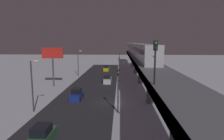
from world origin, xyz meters
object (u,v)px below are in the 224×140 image
traffic_light_far (120,58)px  commercial_billboard (53,57)px  traffic_light_mid (119,66)px  sedan_white (108,79)px  sedan_green (42,137)px  traffic_light_near (118,84)px  subway_train (135,48)px  sedan_blue (77,95)px  rail_signal (155,55)px  sedan_yellow (106,68)px

traffic_light_far → commercial_billboard: size_ratio=0.72×
traffic_light_mid → commercial_billboard: size_ratio=0.72×
traffic_light_far → sedan_white: bearing=82.7°
commercial_billboard → sedan_green: bearing=106.9°
sedan_white → traffic_light_near: 21.11m
subway_train → sedan_white: 21.73m
sedan_white → commercial_billboard: commercial_billboard is taller
sedan_blue → rail_signal: bearing=125.4°
rail_signal → commercial_billboard: size_ratio=0.45×
sedan_white → traffic_light_mid: (-2.90, -1.02, 3.40)m
rail_signal → sedan_green: size_ratio=0.99×
sedan_white → sedan_yellow: bearing=95.2°
sedan_blue → traffic_light_near: bearing=139.7°
subway_train → sedan_green: 50.50m
subway_train → traffic_light_mid: (5.43, 17.68, -3.90)m
rail_signal → commercial_billboard: rail_signal is taller
sedan_yellow → traffic_light_far: 6.41m
subway_train → traffic_light_near: size_ratio=11.57×
sedan_white → traffic_light_far: (-2.90, -22.67, 3.40)m
sedan_blue → sedan_white: same height
sedan_blue → sedan_green: 15.29m
sedan_green → subway_train: bearing=-105.0°
subway_train → traffic_light_far: subway_train is taller
sedan_blue → commercial_billboard: size_ratio=0.45×
traffic_light_near → traffic_light_mid: (0.00, -21.65, 0.00)m
rail_signal → sedan_green: (10.95, -0.14, -8.25)m
sedan_blue → subway_train: bearing=-111.4°
sedan_white → traffic_light_far: traffic_light_far is taller
sedan_white → traffic_light_mid: size_ratio=0.74×
subway_train → sedan_green: size_ratio=18.28×
sedan_blue → traffic_light_near: (-7.50, 6.35, 3.41)m
sedan_yellow → sedan_white: bearing=-84.8°
rail_signal → sedan_blue: (10.95, -15.43, -8.26)m
sedan_white → rail_signal: bearing=-77.9°
traffic_light_near → commercial_billboard: commercial_billboard is taller
sedan_yellow → sedan_green: 49.58m
sedan_green → traffic_light_near: size_ratio=0.63×
subway_train → sedan_green: bearing=75.0°
traffic_light_near → sedan_green: bearing=50.0°
sedan_yellow → traffic_light_mid: size_ratio=0.70×
traffic_light_near → traffic_light_mid: 21.65m
traffic_light_far → traffic_light_mid: bearing=90.0°
traffic_light_mid → subway_train: bearing=-107.1°
traffic_light_far → commercial_billboard: bearing=61.2°
traffic_light_mid → commercial_billboard: commercial_billboard is taller
traffic_light_near → commercial_billboard: 22.08m
sedan_white → traffic_light_far: 23.10m
sedan_yellow → sedan_green: bearing=-93.2°
rail_signal → sedan_white: bearing=-77.9°
sedan_yellow → traffic_light_mid: 19.79m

